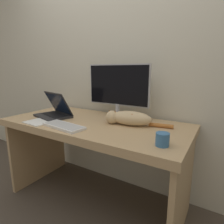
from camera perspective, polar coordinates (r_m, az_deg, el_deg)
The scene contains 8 objects.
wall_back at distance 1.95m, azimuth 2.12°, elevation 15.01°, with size 6.40×0.06×2.60m.
desk at distance 1.69m, azimuth -5.40°, elevation -8.10°, with size 1.62×0.76×0.78m.
monitor at distance 1.74m, azimuth 1.79°, elevation 7.23°, with size 0.62×0.18×0.49m.
laptop at distance 1.88m, azimuth -17.09°, elevation 0.04°, with size 0.39×0.32×0.24m.
external_keyboard at distance 1.52m, azimuth -14.51°, elevation -4.15°, with size 0.38×0.19×0.02m.
cat at distance 1.53m, azimuth 4.95°, elevation -1.75°, with size 0.54×0.20×0.12m.
coffee_mug at distance 1.16m, azimuth 15.12°, elevation -8.06°, with size 0.08×0.08×0.08m.
paper_notepad at distance 1.74m, azimuth -20.86°, elevation -2.68°, with size 0.24×0.24×0.01m.
Camera 1 is at (0.95, -0.89, 1.22)m, focal length 30.00 mm.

